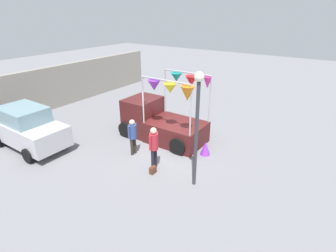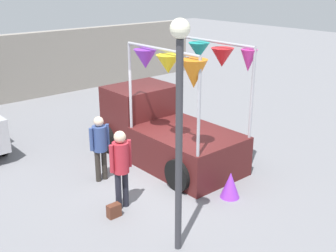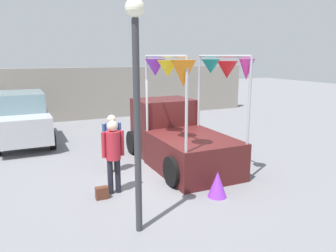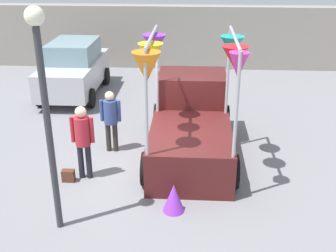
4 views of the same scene
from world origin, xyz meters
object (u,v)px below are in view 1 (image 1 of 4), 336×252
parked_car (27,127)px  person_vendor (133,134)px  street_lamp (197,116)px  vendor_truck (159,120)px  person_customer (154,144)px  handbag (153,170)px  folded_kite_bundle_violet (205,148)px

parked_car → person_vendor: (2.12, -4.38, 0.03)m
person_vendor → street_lamp: 3.67m
vendor_truck → street_lamp: 4.48m
parked_car → person_customer: bearing=-73.0°
vendor_truck → person_vendor: (-2.02, -0.10, 0.07)m
vendor_truck → handbag: size_ratio=14.81×
street_lamp → folded_kite_bundle_violet: (2.13, 0.64, -2.35)m
vendor_truck → handbag: bearing=-148.2°
parked_car → handbag: parked_car is taller
street_lamp → person_customer: bearing=88.3°
handbag → folded_kite_bundle_violet: folded_kite_bundle_violet is taller
handbag → person_vendor: bearing=66.1°
vendor_truck → person_vendor: bearing=-177.2°
person_customer → handbag: (-0.35, -0.20, -0.92)m
handbag → parked_car: bearing=103.3°
parked_car → street_lamp: bearing=-77.3°
person_customer → person_vendor: (0.36, 1.40, -0.08)m
parked_car → folded_kite_bundle_violet: (3.85, -6.98, -0.64)m
parked_car → folded_kite_bundle_violet: bearing=-61.1°
person_customer → person_vendor: bearing=75.6°
parked_car → handbag: 6.19m
parked_car → street_lamp: (1.71, -7.62, 1.71)m
parked_car → person_vendor: 4.87m
person_customer → street_lamp: bearing=-91.7°
parked_car → handbag: bearing=-76.7°
parked_car → person_customer: size_ratio=2.30×
person_vendor → street_lamp: size_ratio=0.40×
person_customer → vendor_truck: bearing=32.1°
vendor_truck → person_customer: (-2.38, -1.49, 0.15)m
person_vendor → handbag: (-0.71, -1.60, -0.83)m
street_lamp → parked_car: bearing=102.7°
parked_car → person_vendor: size_ratio=2.47×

